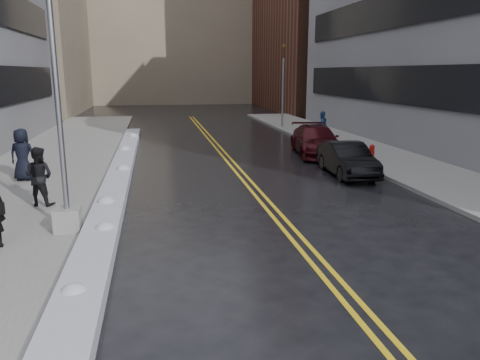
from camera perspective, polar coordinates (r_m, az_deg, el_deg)
name	(u,v)px	position (r m, az deg, el deg)	size (l,w,h in m)	color
ground	(203,256)	(11.07, -4.55, -9.21)	(160.00, 160.00, 0.00)	black
sidewalk_west	(40,173)	(21.16, -23.16, 0.78)	(5.50, 50.00, 0.15)	gray
sidewalk_east	(391,161)	(23.35, 17.91, 2.27)	(4.00, 50.00, 0.15)	gray
lane_line_left	(232,168)	(20.89, -0.96, 1.50)	(0.12, 50.00, 0.01)	gold
lane_line_right	(239,168)	(20.94, -0.15, 1.53)	(0.12, 50.00, 0.01)	gold
snow_ridge	(118,178)	(18.69, -14.60, 0.21)	(0.90, 30.00, 0.34)	#B9BAC2
building_west_far	(8,24)	(56.32, -26.43, 16.64)	(14.00, 22.00, 18.00)	gray
building_far	(172,23)	(70.59, -8.31, 18.44)	(36.00, 16.00, 22.00)	gray
lamppost	(61,140)	(12.53, -20.99, 4.61)	(0.65, 0.65, 7.62)	gray
fire_hydrant	(372,151)	(22.82, 15.77, 3.38)	(0.26, 0.26, 0.73)	maroon
traffic_signal	(283,83)	(35.50, 5.26, 11.72)	(0.16, 0.20, 6.00)	gray
pedestrian_b	(39,176)	(15.59, -23.31, 0.41)	(0.89, 0.69, 1.82)	black
pedestrian_c	(22,155)	(19.46, -24.99, 2.82)	(0.97, 0.63, 1.98)	black
pedestrian_east	(322,125)	(29.41, 9.92, 6.61)	(0.82, 0.64, 1.68)	navy
car_black	(347,159)	(19.76, 12.94, 2.49)	(1.44, 4.12, 1.36)	black
car_maroon	(316,140)	(24.42, 9.25, 4.78)	(2.09, 5.15, 1.50)	#39090E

